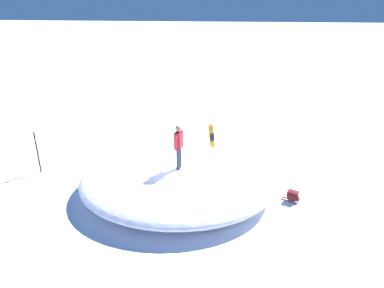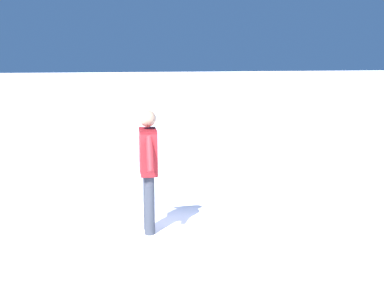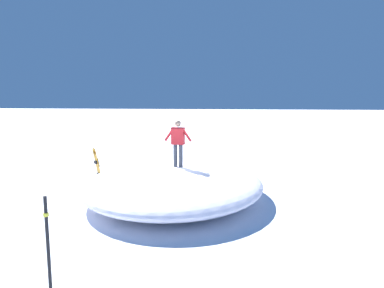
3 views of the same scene
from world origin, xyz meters
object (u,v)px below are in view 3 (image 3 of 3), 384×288
at_px(snowboard_primary_upright, 97,166).
at_px(backpack_far, 182,171).
at_px(backpack_near, 195,167).
at_px(snowboarder_standing, 178,140).
at_px(trail_marker_pole, 48,244).

xyz_separation_m(snowboard_primary_upright, backpack_far, (-2.36, 3.08, -0.60)).
xyz_separation_m(backpack_near, backpack_far, (0.89, -0.44, 0.02)).
distance_m(snowboarder_standing, backpack_near, 4.60).
bearing_deg(trail_marker_pole, backpack_far, 176.49).
distance_m(snowboard_primary_upright, backpack_far, 3.93).
bearing_deg(snowboard_primary_upright, trail_marker_pole, 19.14).
bearing_deg(backpack_near, backpack_far, -26.20).
height_order(snowboard_primary_upright, backpack_near, snowboard_primary_upright).
relative_size(backpack_near, backpack_far, 1.19).
bearing_deg(backpack_near, snowboard_primary_upright, -47.30).
distance_m(snowboarder_standing, trail_marker_pole, 6.43).
height_order(snowboarder_standing, snowboard_primary_upright, snowboarder_standing).
xyz_separation_m(snowboarder_standing, backpack_far, (-3.31, -0.48, -1.84)).
relative_size(snowboard_primary_upright, backpack_near, 2.31).
height_order(snowboarder_standing, backpack_far, snowboarder_standing).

